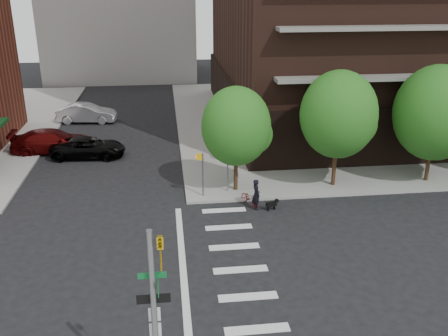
# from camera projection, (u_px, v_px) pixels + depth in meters

# --- Properties ---
(ground) EXTENTS (120.00, 120.00, 0.00)m
(ground) POSITION_uv_depth(u_px,v_px,m) (172.00, 274.00, 21.50)
(ground) COLOR black
(ground) RESTS_ON ground
(sidewalk_ne) EXTENTS (39.00, 33.00, 0.15)m
(sidewalk_ne) POSITION_uv_depth(u_px,v_px,m) (391.00, 117.00, 45.57)
(sidewalk_ne) COLOR gray
(sidewalk_ne) RESTS_ON ground
(crosswalk) EXTENTS (3.85, 13.00, 0.01)m
(crosswalk) POSITION_uv_depth(u_px,v_px,m) (223.00, 271.00, 21.75)
(crosswalk) COLOR silver
(crosswalk) RESTS_ON ground
(tree_a) EXTENTS (4.00, 4.00, 5.90)m
(tree_a) POSITION_uv_depth(u_px,v_px,m) (236.00, 126.00, 28.38)
(tree_a) COLOR #301E11
(tree_a) RESTS_ON sidewalk_ne
(tree_b) EXTENTS (4.50, 4.50, 6.65)m
(tree_b) POSITION_uv_depth(u_px,v_px,m) (339.00, 115.00, 28.88)
(tree_b) COLOR #301E11
(tree_b) RESTS_ON sidewalk_ne
(tree_c) EXTENTS (5.00, 5.00, 6.80)m
(tree_c) POSITION_uv_depth(u_px,v_px,m) (436.00, 113.00, 29.59)
(tree_c) COLOR #301E11
(tree_c) RESTS_ON sidewalk_ne
(pedestrian_signal) EXTENTS (2.18, 0.67, 2.60)m
(pedestrian_signal) POSITION_uv_depth(u_px,v_px,m) (208.00, 167.00, 28.44)
(pedestrian_signal) COLOR slate
(pedestrian_signal) RESTS_ON sidewalk_ne
(parked_car_black) EXTENTS (2.75, 5.31, 1.43)m
(parked_car_black) POSITION_uv_depth(u_px,v_px,m) (88.00, 148.00, 35.28)
(parked_car_black) COLOR black
(parked_car_black) RESTS_ON ground
(parked_car_maroon) EXTENTS (2.72, 5.98, 1.70)m
(parked_car_maroon) POSITION_uv_depth(u_px,v_px,m) (53.00, 141.00, 36.24)
(parked_car_maroon) COLOR #480707
(parked_car_maroon) RESTS_ON ground
(parked_car_silver) EXTENTS (2.26, 5.22, 1.67)m
(parked_car_silver) POSITION_uv_depth(u_px,v_px,m) (87.00, 113.00, 43.74)
(parked_car_silver) COLOR #B2B3BB
(parked_car_silver) RESTS_ON ground
(scooter) EXTENTS (1.17, 1.68, 0.84)m
(scooter) POSITION_uv_depth(u_px,v_px,m) (250.00, 198.00, 27.88)
(scooter) COLOR maroon
(scooter) RESTS_ON ground
(dog_walker) EXTENTS (0.71, 0.54, 1.75)m
(dog_walker) POSITION_uv_depth(u_px,v_px,m) (256.00, 194.00, 27.29)
(dog_walker) COLOR black
(dog_walker) RESTS_ON ground
(dog) EXTENTS (0.72, 0.34, 0.60)m
(dog) POSITION_uv_depth(u_px,v_px,m) (272.00, 204.00, 27.31)
(dog) COLOR black
(dog) RESTS_ON ground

